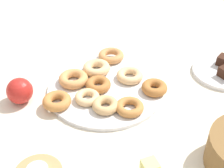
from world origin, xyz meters
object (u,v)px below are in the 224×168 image
at_px(donut_1, 130,76).
at_px(donut_4, 105,105).
at_px(donut_5, 87,97).
at_px(donut_6, 98,85).
at_px(apple, 20,91).
at_px(donut_plate, 106,89).
at_px(cake_plate, 223,72).
at_px(donut_7, 97,68).
at_px(donut_3, 57,101).
at_px(donut_8, 154,88).
at_px(donut_2, 73,79).
at_px(donut_9, 111,56).
at_px(melon_chunk_left, 150,168).
at_px(donut_0, 130,107).

distance_m(donut_1, donut_4, 0.17).
xyz_separation_m(donut_5, donut_6, (-0.06, -0.02, 0.00)).
bearing_deg(donut_4, apple, -54.19).
bearing_deg(donut_5, apple, -46.79).
xyz_separation_m(donut_plate, cake_plate, (-0.35, 0.21, 0.00)).
bearing_deg(donut_6, donut_7, -128.15).
relative_size(donut_3, donut_6, 1.07).
bearing_deg(donut_6, cake_plate, 148.83).
bearing_deg(donut_5, donut_8, 148.31).
xyz_separation_m(donut_2, donut_4, (0.01, 0.16, -0.00)).
distance_m(donut_5, apple, 0.20).
bearing_deg(donut_2, donut_plate, 122.57).
bearing_deg(donut_2, donut_8, 126.40).
xyz_separation_m(donut_5, donut_9, (-0.21, -0.12, 0.00)).
bearing_deg(melon_chunk_left, donut_plate, -116.36).
distance_m(donut_0, donut_2, 0.22).
xyz_separation_m(donut_3, donut_8, (-0.26, 0.16, 0.00)).
bearing_deg(donut_8, apple, -39.09).
relative_size(donut_plate, donut_5, 4.87).
xyz_separation_m(donut_plate, apple, (0.22, -0.14, 0.03)).
height_order(donut_2, donut_3, same).
distance_m(donut_1, donut_6, 0.11).
height_order(donut_7, cake_plate, donut_7).
distance_m(donut_6, melon_chunk_left, 0.37).
bearing_deg(donut_3, donut_8, 148.53).
distance_m(donut_8, donut_9, 0.23).
distance_m(donut_0, donut_4, 0.07).
bearing_deg(apple, donut_3, 121.17).
height_order(donut_0, donut_1, donut_1).
bearing_deg(donut_5, melon_chunk_left, 76.23).
bearing_deg(cake_plate, melon_chunk_left, 12.35).
distance_m(donut_4, donut_7, 0.19).
bearing_deg(cake_plate, donut_plate, -30.85).
bearing_deg(donut_plate, donut_0, 79.95).
relative_size(donut_3, donut_7, 0.93).
distance_m(donut_8, cake_plate, 0.27).
bearing_deg(donut_8, donut_9, -97.34).
distance_m(donut_0, donut_1, 0.15).
relative_size(donut_0, donut_7, 0.91).
height_order(melon_chunk_left, apple, apple).
xyz_separation_m(donut_2, donut_7, (-0.10, 0.01, 0.00)).
relative_size(donut_5, donut_9, 0.83).
height_order(donut_2, donut_4, donut_2).
distance_m(donut_plate, donut_0, 0.13).
xyz_separation_m(donut_plate, donut_5, (0.08, 0.01, 0.02)).
bearing_deg(donut_4, donut_plate, -132.88).
height_order(donut_6, donut_9, same).
bearing_deg(donut_0, donut_8, -176.27).
relative_size(donut_plate, cake_plate, 1.79).
bearing_deg(donut_1, apple, -27.43).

